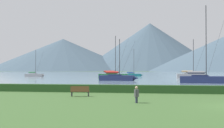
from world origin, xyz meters
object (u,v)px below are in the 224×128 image
object	(u,v)px
sailboat_slip_8	(34,75)
person_seated_viewer	(137,94)
sailboat_slip_0	(191,75)
sailboat_slip_1	(117,77)
sailboat_slip_7	(114,76)
sailboat_slip_9	(203,79)
park_bench_under_tree	(80,91)
sailboat_slip_5	(133,75)

from	to	relation	value
sailboat_slip_8	person_seated_viewer	size ratio (longest dim) A/B	7.16
sailboat_slip_0	sailboat_slip_1	xyz separation A→B (m)	(-17.67, -21.16, -0.04)
sailboat_slip_0	sailboat_slip_7	size ratio (longest dim) A/B	0.93
sailboat_slip_9	person_seated_viewer	world-z (taller)	sailboat_slip_9
sailboat_slip_1	sailboat_slip_7	distance (m)	16.78
sailboat_slip_1	person_seated_viewer	distance (m)	43.56
sailboat_slip_1	park_bench_under_tree	xyz separation A→B (m)	(2.16, -38.36, -0.17)
park_bench_under_tree	sailboat_slip_0	bearing A→B (deg)	68.64
sailboat_slip_5	person_seated_viewer	size ratio (longest dim) A/B	7.65
sailboat_slip_9	sailboat_slip_5	bearing A→B (deg)	114.53
sailboat_slip_1	sailboat_slip_9	xyz separation A→B (m)	(16.90, -8.94, 0.08)
sailboat_slip_0	person_seated_viewer	world-z (taller)	sailboat_slip_0
sailboat_slip_7	park_bench_under_tree	xyz separation A→B (m)	(5.58, -54.79, -0.21)
sailboat_slip_0	sailboat_slip_8	xyz separation A→B (m)	(-49.91, 8.99, -0.17)
sailboat_slip_8	sailboat_slip_9	world-z (taller)	sailboat_slip_9
sailboat_slip_0	sailboat_slip_7	world-z (taller)	sailboat_slip_7
sailboat_slip_0	park_bench_under_tree	bearing A→B (deg)	-105.66
sailboat_slip_7	person_seated_viewer	world-z (taller)	sailboat_slip_7
person_seated_viewer	sailboat_slip_0	bearing A→B (deg)	90.75
sailboat_slip_0	sailboat_slip_8	world-z (taller)	sailboat_slip_0
sailboat_slip_8	sailboat_slip_5	bearing A→B (deg)	14.13
sailboat_slip_8	park_bench_under_tree	distance (m)	76.66
sailboat_slip_1	sailboat_slip_9	size ratio (longest dim) A/B	0.65
sailboat_slip_7	sailboat_slip_8	xyz separation A→B (m)	(-28.81, 13.73, -0.18)
sailboat_slip_0	sailboat_slip_1	world-z (taller)	sailboat_slip_0
person_seated_viewer	sailboat_slip_8	bearing A→B (deg)	128.27
sailboat_slip_0	person_seated_viewer	size ratio (longest dim) A/B	8.59
sailboat_slip_1	person_seated_viewer	size ratio (longest dim) A/B	7.26
sailboat_slip_5	park_bench_under_tree	xyz separation A→B (m)	(2.51, -77.85, -0.03)
sailboat_slip_7	park_bench_under_tree	bearing A→B (deg)	-83.93
park_bench_under_tree	sailboat_slip_8	bearing A→B (deg)	109.91
sailboat_slip_0	sailboat_slip_5	size ratio (longest dim) A/B	1.12
sailboat_slip_5	sailboat_slip_7	bearing A→B (deg)	-98.74
sailboat_slip_1	sailboat_slip_8	xyz separation A→B (m)	(-32.24, 30.15, -0.13)
sailboat_slip_1	sailboat_slip_7	xyz separation A→B (m)	(-3.42, 16.42, 0.04)
sailboat_slip_7	sailboat_slip_8	bearing A→B (deg)	154.78
sailboat_slip_5	park_bench_under_tree	distance (m)	77.89
sailboat_slip_0	sailboat_slip_5	xyz separation A→B (m)	(-18.03, 18.33, -0.18)
park_bench_under_tree	sailboat_slip_9	bearing A→B (deg)	56.64
sailboat_slip_0	person_seated_viewer	xyz separation A→B (m)	(-9.93, -64.02, -0.05)
sailboat_slip_5	sailboat_slip_7	world-z (taller)	sailboat_slip_7
sailboat_slip_0	sailboat_slip_9	world-z (taller)	sailboat_slip_9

